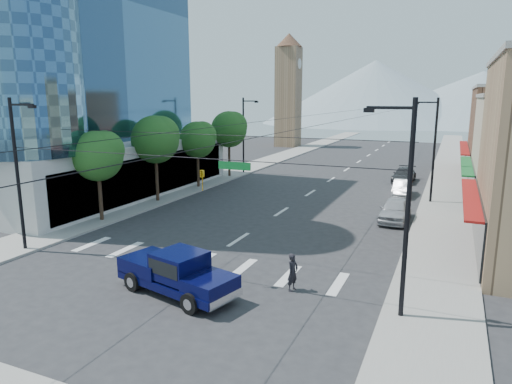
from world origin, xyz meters
TOP-DOWN VIEW (x-y plane):
  - ground at (0.00, 0.00)m, footprint 160.00×160.00m
  - sidewalk_left at (-12.00, 40.00)m, footprint 4.00×120.00m
  - sidewalk_right at (12.00, 40.00)m, footprint 4.00×120.00m
  - office_tower at (-26.26, 13.85)m, footprint 29.50×27.00m
  - clock_tower at (-16.50, 62.00)m, footprint 4.80×4.80m
  - mountain_left at (-15.00, 150.00)m, footprint 80.00×80.00m
  - mountain_right at (20.00, 160.00)m, footprint 90.00×90.00m
  - tree_near at (-11.07, 6.10)m, footprint 3.65×3.64m
  - tree_midnear at (-11.07, 13.10)m, footprint 4.09×4.09m
  - tree_midfar at (-11.07, 20.10)m, footprint 3.65×3.64m
  - tree_far at (-11.07, 27.10)m, footprint 4.09×4.09m
  - signal_rig at (0.19, -1.00)m, footprint 21.80×0.20m
  - lamp_pole_nw at (-10.67, 30.00)m, footprint 2.00×0.25m
  - lamp_pole_ne at (10.67, 22.00)m, footprint 2.00×0.25m
  - pickup_truck at (0.95, -2.61)m, footprint 6.48×3.60m
  - pedestrian at (5.77, -0.10)m, footprint 0.60×0.76m
  - parked_car_near at (8.69, 14.70)m, footprint 2.11×5.04m
  - parked_car_mid at (8.17, 24.35)m, footprint 1.70×4.47m
  - parked_car_far at (7.60, 31.76)m, footprint 2.34×5.35m

SIDE VIEW (x-z plane):
  - ground at x=0.00m, z-range 0.00..0.00m
  - sidewalk_left at x=-12.00m, z-range 0.00..0.15m
  - sidewalk_right at x=12.00m, z-range 0.00..0.15m
  - parked_car_mid at x=8.17m, z-range 0.00..1.45m
  - parked_car_far at x=7.60m, z-range 0.00..1.53m
  - parked_car_near at x=8.69m, z-range 0.00..1.71m
  - pedestrian at x=5.77m, z-range 0.00..1.83m
  - pickup_truck at x=0.95m, z-range 0.04..2.13m
  - signal_rig at x=0.19m, z-range 0.14..9.14m
  - lamp_pole_nw at x=-10.67m, z-range 0.44..9.44m
  - lamp_pole_ne at x=10.67m, z-range 0.44..9.44m
  - tree_near at x=-11.07m, z-range 1.64..8.34m
  - tree_midfar at x=-11.07m, z-range 1.64..8.34m
  - tree_midnear at x=-11.07m, z-range 1.83..9.35m
  - tree_far at x=-11.07m, z-range 1.83..9.35m
  - mountain_right at x=20.00m, z-range 0.00..18.00m
  - clock_tower at x=-16.50m, z-range 0.44..20.84m
  - mountain_left at x=-15.00m, z-range 0.00..22.00m
  - office_tower at x=-26.26m, z-range -0.55..29.45m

